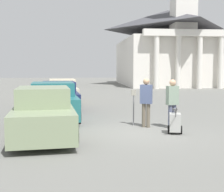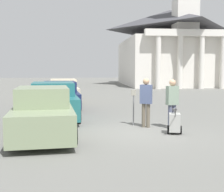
# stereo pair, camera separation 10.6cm
# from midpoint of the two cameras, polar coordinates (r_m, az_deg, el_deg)

# --- Properties ---
(ground_plane) EXTENTS (120.00, 120.00, 0.00)m
(ground_plane) POSITION_cam_midpoint_polar(r_m,az_deg,el_deg) (10.83, 4.90, -6.53)
(ground_plane) COLOR slate
(parked_car_sage) EXTENTS (2.31, 5.17, 1.59)m
(parked_car_sage) POSITION_cam_midpoint_polar(r_m,az_deg,el_deg) (10.34, -12.19, -3.13)
(parked_car_sage) COLOR gray
(parked_car_sage) RESTS_ON ground_plane
(parked_car_teal) EXTENTS (2.45, 4.96, 1.58)m
(parked_car_teal) POSITION_cam_midpoint_polar(r_m,az_deg,el_deg) (13.73, -10.47, -1.04)
(parked_car_teal) COLOR #23666B
(parked_car_teal) RESTS_ON ground_plane
(parked_car_navy) EXTENTS (2.45, 5.31, 1.45)m
(parked_car_navy) POSITION_cam_midpoint_polar(r_m,az_deg,el_deg) (17.40, -9.36, 0.10)
(parked_car_navy) COLOR #19234C
(parked_car_navy) RESTS_ON ground_plane
(parked_car_cream) EXTENTS (2.30, 5.02, 1.48)m
(parked_car_cream) POSITION_cam_midpoint_polar(r_m,az_deg,el_deg) (20.35, -8.77, 0.87)
(parked_car_cream) COLOR beige
(parked_car_cream) RESTS_ON ground_plane
(parking_meter) EXTENTS (0.18, 0.09, 1.37)m
(parking_meter) POSITION_cam_midpoint_polar(r_m,az_deg,el_deg) (11.87, 4.22, -0.83)
(parking_meter) COLOR slate
(parking_meter) RESTS_ON ground_plane
(person_worker) EXTENTS (0.47, 0.39, 1.82)m
(person_worker) POSITION_cam_midpoint_polar(r_m,az_deg,el_deg) (11.52, 6.50, -0.59)
(person_worker) COLOR #665B4C
(person_worker) RESTS_ON ground_plane
(person_supervisor) EXTENTS (0.46, 0.32, 1.78)m
(person_supervisor) POSITION_cam_midpoint_polar(r_m,az_deg,el_deg) (11.45, 11.22, -0.81)
(person_supervisor) COLOR #515670
(person_supervisor) RESTS_ON ground_plane
(equipment_cart) EXTENTS (0.52, 1.00, 1.00)m
(equipment_cart) POSITION_cam_midpoint_polar(r_m,az_deg,el_deg) (10.60, 11.66, -4.75)
(equipment_cart) COLOR #B2B2AD
(equipment_cart) RESTS_ON ground_plane
(church) EXTENTS (11.78, 16.74, 22.22)m
(church) POSITION_cam_midpoint_polar(r_m,az_deg,el_deg) (41.43, 10.65, 9.23)
(church) COLOR silver
(church) RESTS_ON ground_plane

